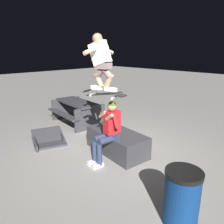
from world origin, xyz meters
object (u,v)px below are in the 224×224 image
at_px(person_sitting_on_ledge, 108,129).
at_px(trash_bin, 182,197).
at_px(ledge_box_main, 117,142).
at_px(kicker_ramp, 49,140).
at_px(skateboard, 104,94).
at_px(picnic_table_back, 77,109).
at_px(skater_airborne, 101,60).

xyz_separation_m(person_sitting_on_ledge, trash_bin, (-2.02, 0.48, -0.34)).
distance_m(ledge_box_main, kicker_ramp, 1.93).
height_order(skateboard, kicker_ramp, skateboard).
xyz_separation_m(ledge_box_main, person_sitting_on_ledge, (-0.17, 0.45, 0.50)).
bearing_deg(ledge_box_main, kicker_ramp, 27.88).
xyz_separation_m(ledge_box_main, trash_bin, (-2.19, 0.94, 0.16)).
xyz_separation_m(ledge_box_main, picnic_table_back, (2.43, -0.58, 0.24)).
bearing_deg(skateboard, person_sitting_on_ledge, -160.85).
distance_m(skateboard, skater_airborne, 0.69).
xyz_separation_m(skateboard, kicker_ramp, (1.78, 0.41, -1.46)).
bearing_deg(trash_bin, skater_airborne, -11.54).
distance_m(ledge_box_main, person_sitting_on_ledge, 0.70).
bearing_deg(picnic_table_back, kicker_ramp, 116.44).
distance_m(person_sitting_on_ledge, kicker_ramp, 2.05).
height_order(skater_airborne, trash_bin, skater_airborne).
height_order(person_sitting_on_ledge, skater_airborne, skater_airborne).
distance_m(ledge_box_main, skater_airborne, 2.00).
bearing_deg(skater_airborne, skateboard, -170.09).
bearing_deg(kicker_ramp, ledge_box_main, -152.12).
relative_size(skateboard, trash_bin, 1.25).
xyz_separation_m(kicker_ramp, picnic_table_back, (0.74, -1.48, 0.44)).
relative_size(skater_airborne, picnic_table_back, 0.62).
bearing_deg(kicker_ramp, skater_airborne, -166.85).
bearing_deg(skater_airborne, kicker_ramp, 13.15).
xyz_separation_m(skater_airborne, picnic_table_back, (2.46, -1.08, -1.70)).
height_order(ledge_box_main, trash_bin, trash_bin).
xyz_separation_m(skateboard, skater_airborne, (0.06, 0.01, 0.69)).
bearing_deg(person_sitting_on_ledge, picnic_table_back, -21.68).
distance_m(person_sitting_on_ledge, skater_airborne, 1.45).
relative_size(person_sitting_on_ledge, trash_bin, 1.63).
xyz_separation_m(skater_airborne, kicker_ramp, (1.73, 0.40, -2.14)).
bearing_deg(ledge_box_main, picnic_table_back, -13.48).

